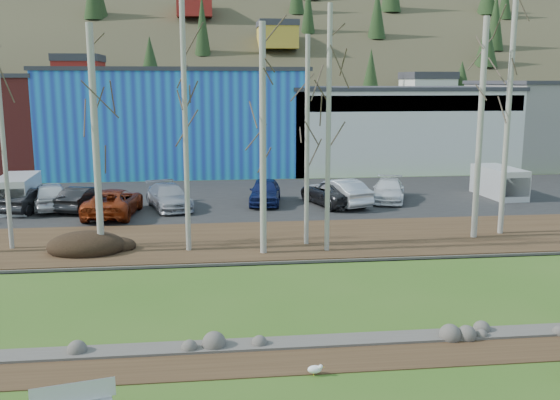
{
  "coord_description": "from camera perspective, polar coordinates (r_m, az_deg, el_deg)",
  "views": [
    {
      "loc": [
        -3.62,
        -13.2,
        7.31
      ],
      "look_at": [
        -0.7,
        11.67,
        2.5
      ],
      "focal_mm": 40.0,
      "sensor_mm": 36.0,
      "label": 1
    }
  ],
  "objects": [
    {
      "name": "birch_7",
      "position": [
        29.66,
        17.82,
        6.12
      ],
      "size": [
        0.27,
        0.27,
        9.94
      ],
      "color": "#A8A598",
      "rests_on": "far_bank"
    },
    {
      "name": "parking_lot",
      "position": [
        39.05,
        -1.25,
        0.18
      ],
      "size": [
        80.0,
        14.0,
        0.14
      ],
      "primitive_type": "cube",
      "color": "black",
      "rests_on": "ground"
    },
    {
      "name": "far_bank_rocks",
      "position": [
        25.83,
        1.66,
        -5.58
      ],
      "size": [
        80.0,
        0.8,
        0.46
      ],
      "primitive_type": null,
      "color": "#47423D",
      "rests_on": "ground"
    },
    {
      "name": "ground",
      "position": [
        15.52,
        7.99,
        -17.34
      ],
      "size": [
        200.0,
        200.0,
        0.0
      ],
      "primitive_type": "plane",
      "color": "#325A18",
      "rests_on": "ground"
    },
    {
      "name": "hillside",
      "position": [
        97.8,
        -4.73,
        16.82
      ],
      "size": [
        160.0,
        72.0,
        35.0
      ],
      "primitive_type": null,
      "color": "#322E1F",
      "rests_on": "ground"
    },
    {
      "name": "dirt_mound",
      "position": [
        27.78,
        -17.32,
        -3.89
      ],
      "size": [
        3.27,
        2.3,
        0.64
      ],
      "primitive_type": "ellipsoid",
      "color": "black",
      "rests_on": "far_bank"
    },
    {
      "name": "birch_2",
      "position": [
        26.76,
        -16.51,
        5.18
      ],
      "size": [
        0.29,
        0.29,
        9.43
      ],
      "color": "#A8A598",
      "rests_on": "far_bank"
    },
    {
      "name": "car_6",
      "position": [
        36.62,
        4.79,
        0.66
      ],
      "size": [
        3.67,
        5.51,
        1.4
      ],
      "primitive_type": "imported",
      "rotation": [
        0.0,
        0.0,
        3.43
      ],
      "color": "#262628",
      "rests_on": "parking_lot"
    },
    {
      "name": "car_0",
      "position": [
        37.51,
        -20.28,
        0.4
      ],
      "size": [
        3.14,
        5.0,
        1.59
      ],
      "primitive_type": "imported",
      "rotation": [
        0.0,
        0.0,
        3.44
      ],
      "color": "silver",
      "rests_on": "parking_lot"
    },
    {
      "name": "birch_3",
      "position": [
        26.26,
        -8.66,
        6.82
      ],
      "size": [
        0.22,
        0.22,
        10.73
      ],
      "color": "#A8A598",
      "rests_on": "far_bank"
    },
    {
      "name": "car_2",
      "position": [
        34.69,
        -14.99,
        -0.2
      ],
      "size": [
        2.91,
        5.48,
        1.47
      ],
      "primitive_type": "imported",
      "rotation": [
        0.0,
        0.0,
        3.05
      ],
      "color": "#933213",
      "rests_on": "parking_lot"
    },
    {
      "name": "birch_8",
      "position": [
        30.8,
        20.24,
        9.01
      ],
      "size": [
        0.25,
        0.25,
        13.02
      ],
      "color": "#A8A598",
      "rests_on": "far_bank"
    },
    {
      "name": "car_5",
      "position": [
        36.46,
        5.42,
        0.73
      ],
      "size": [
        3.24,
        5.01,
        1.56
      ],
      "primitive_type": "imported",
      "rotation": [
        0.0,
        0.0,
        3.51
      ],
      "color": "silver",
      "rests_on": "parking_lot"
    },
    {
      "name": "far_bank",
      "position": [
        28.86,
        0.74,
        -3.65
      ],
      "size": [
        80.0,
        7.0,
        0.15
      ],
      "primitive_type": "cube",
      "color": "#382616",
      "rests_on": "ground"
    },
    {
      "name": "van_grey",
      "position": [
        37.94,
        -22.93,
        0.56
      ],
      "size": [
        2.03,
        4.42,
        1.9
      ],
      "rotation": [
        0.0,
        0.0,
        0.05
      ],
      "color": "silver",
      "rests_on": "parking_lot"
    },
    {
      "name": "car_8",
      "position": [
        36.71,
        -17.55,
        0.16
      ],
      "size": [
        2.53,
        4.32,
        1.35
      ],
      "primitive_type": "imported",
      "rotation": [
        0.0,
        0.0,
        2.85
      ],
      "color": "black",
      "rests_on": "parking_lot"
    },
    {
      "name": "birch_4",
      "position": [
        25.61,
        -1.58,
        5.43
      ],
      "size": [
        0.27,
        0.27,
        9.47
      ],
      "color": "#A8A598",
      "rests_on": "far_bank"
    },
    {
      "name": "car_4",
      "position": [
        36.72,
        -1.37,
        0.78
      ],
      "size": [
        2.33,
        4.53,
        1.47
      ],
      "primitive_type": "imported",
      "rotation": [
        0.0,
        0.0,
        -0.14
      ],
      "color": "navy",
      "rests_on": "parking_lot"
    },
    {
      "name": "birch_1",
      "position": [
        28.73,
        -24.1,
        6.38
      ],
      "size": [
        0.19,
        0.19,
        10.76
      ],
      "color": "#A8A598",
      "rests_on": "far_bank"
    },
    {
      "name": "dirt_strip",
      "position": [
        17.34,
        6.2,
        -14.08
      ],
      "size": [
        80.0,
        1.8,
        0.03
      ],
      "primitive_type": "cube",
      "color": "#382616",
      "rests_on": "ground"
    },
    {
      "name": "birch_6",
      "position": [
        26.03,
        4.45,
        6.31
      ],
      "size": [
        0.21,
        0.21,
        10.21
      ],
      "color": "#A8A598",
      "rests_on": "far_bank"
    },
    {
      "name": "seagull",
      "position": [
        16.26,
        3.23,
        -15.18
      ],
      "size": [
        0.42,
        0.22,
        0.31
      ],
      "rotation": [
        0.0,
        0.0,
        -0.39
      ],
      "color": "gold",
      "rests_on": "ground"
    },
    {
      "name": "van_white",
      "position": [
        41.21,
        19.51,
        1.53
      ],
      "size": [
        2.01,
        4.33,
        1.85
      ],
      "rotation": [
        0.0,
        0.0,
        0.06
      ],
      "color": "silver",
      "rests_on": "parking_lot"
    },
    {
      "name": "river",
      "position": [
        21.97,
        3.22,
        -8.58
      ],
      "size": [
        80.0,
        8.0,
        0.9
      ],
      "primitive_type": null,
      "color": "#131B31",
      "rests_on": "ground"
    },
    {
      "name": "building_blue",
      "position": [
        52.35,
        -9.36,
        7.27
      ],
      "size": [
        20.4,
        12.24,
        8.3
      ],
      "color": "blue",
      "rests_on": "ground"
    },
    {
      "name": "car_3",
      "position": [
        35.94,
        -10.14,
        0.31
      ],
      "size": [
        3.23,
        5.1,
        1.38
      ],
      "primitive_type": "imported",
      "rotation": [
        0.0,
        0.0,
        0.3
      ],
      "color": "#9FA1A8",
      "rests_on": "parking_lot"
    },
    {
      "name": "car_7",
      "position": [
        38.23,
        9.9,
        0.9
      ],
      "size": [
        3.16,
        4.86,
        1.31
      ],
      "primitive_type": "imported",
      "rotation": [
        0.0,
        0.0,
        -0.32
      ],
      "color": "white",
      "rests_on": "parking_lot"
    },
    {
      "name": "birch_5",
      "position": [
        27.1,
        2.49,
        5.31
      ],
      "size": [
        0.2,
        0.2,
        9.07
      ],
      "color": "#A8A598",
      "rests_on": "far_bank"
    },
    {
      "name": "near_bank_rocks",
      "position": [
        18.23,
        5.48,
        -12.82
      ],
      "size": [
        80.0,
        0.8,
        0.5
      ],
      "primitive_type": null,
      "color": "#47423D",
      "rests_on": "ground"
    },
    {
      "name": "car_1",
      "position": [
        37.36,
        -21.86,
        0.07
      ],
      "size": [
        2.53,
        4.32,
        1.35
      ],
      "primitive_type": "imported",
      "rotation": [
        0.0,
        0.0,
        2.85
      ],
      "color": "black",
      "rests_on": "parking_lot"
    },
    {
      "name": "building_white",
      "position": [
        54.61,
        10.02,
        6.61
      ],
      "size": [
        18.36,
        12.24,
        6.8
      ],
      "color": "white",
      "rests_on": "ground"
    }
  ]
}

